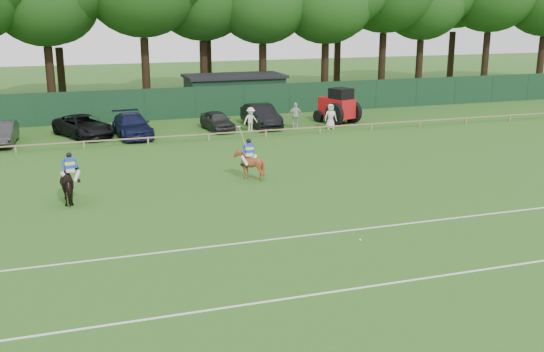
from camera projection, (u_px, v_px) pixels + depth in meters
name	position (u px, v px, depth m)	size (l,w,h in m)	color
ground	(284.00, 229.00, 25.54)	(160.00, 160.00, 0.00)	#1E4C14
horse_dark	(71.00, 183.00, 28.82)	(0.97, 2.13, 1.80)	black
horse_chestnut	(249.00, 164.00, 32.72)	(1.26, 1.41, 1.56)	brown
sedan_grey	(2.00, 134.00, 40.93)	(1.55, 4.43, 1.46)	#2D2D2F
suv_black	(84.00, 126.00, 43.39)	(2.47, 5.37, 1.49)	black
sedan_navy	(132.00, 125.00, 43.49)	(2.16, 5.32, 1.55)	#12153A
hatch_grey	(217.00, 121.00, 45.75)	(1.63, 4.04, 1.38)	#2F2F31
estate_black	(261.00, 116.00, 47.06)	(1.74, 5.00, 1.65)	black
spectator_left	(251.00, 120.00, 45.05)	(1.14, 0.65, 1.76)	silver
spectator_mid	(295.00, 116.00, 46.36)	(1.11, 0.46, 1.90)	beige
spectator_right	(331.00, 117.00, 46.16)	(0.89, 0.58, 1.83)	silver
rider_dark	(70.00, 166.00, 28.61)	(0.94, 0.41, 1.41)	silver
rider_chestnut	(249.00, 151.00, 32.52)	(0.94, 0.56, 2.05)	silver
polo_ball	(360.00, 240.00, 24.21)	(0.09, 0.09, 0.09)	silver
pitch_lines	(316.00, 261.00, 22.33)	(60.00, 5.10, 0.01)	silver
pitch_rail	(194.00, 135.00, 41.94)	(62.10, 0.10, 0.50)	#997F5B
perimeter_fence	(171.00, 104.00, 49.99)	(92.08, 0.08, 2.50)	#14351E
utility_shed	(234.00, 92.00, 54.49)	(8.40, 4.40, 3.04)	#14331E
tree_row	(178.00, 104.00, 58.26)	(96.00, 12.00, 21.00)	#26561C
tractor	(338.00, 107.00, 48.38)	(3.08, 3.73, 2.69)	red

